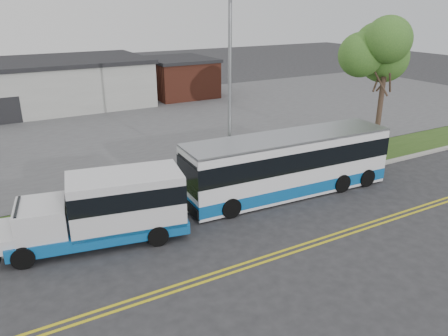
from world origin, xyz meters
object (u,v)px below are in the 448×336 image
tree_east (387,54)px  pedestrian (102,197)px  shuttle_bus (109,206)px  transit_bus (288,164)px  streetlight_near (230,87)px

tree_east → pedestrian: size_ratio=4.66×
shuttle_bus → pedestrian: 2.19m
pedestrian → transit_bus: bearing=145.2°
transit_bus → shuttle_bus: bearing=-175.6°
shuttle_bus → pedestrian: bearing=93.5°
transit_bus → pedestrian: bearing=170.9°
streetlight_near → tree_east: bearing=1.4°
shuttle_bus → pedestrian: (0.26, 2.12, -0.48)m
shuttle_bus → transit_bus: transit_bus is taller
streetlight_near → shuttle_bus: streetlight_near is taller
shuttle_bus → transit_bus: bearing=12.1°
tree_east → shuttle_bus: size_ratio=1.11×
pedestrian → streetlight_near: bearing=159.3°
shuttle_bus → streetlight_near: bearing=29.4°
tree_east → transit_bus: tree_east is taller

